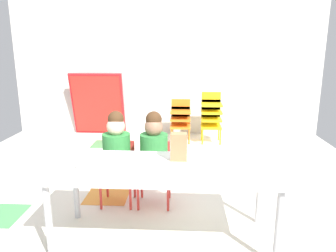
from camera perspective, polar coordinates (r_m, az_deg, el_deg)
ground_plane at (r=3.39m, az=-3.17°, el=-12.56°), size 5.27×5.15×0.02m
back_wall at (r=5.60m, az=-0.42°, el=12.06°), size 5.27×0.10×2.65m
craft_table at (r=2.47m, az=-0.72°, el=-8.26°), size 1.76×0.70×0.62m
seated_child_near_camera at (r=3.07m, az=-9.08°, el=-4.13°), size 0.32×0.32×0.92m
seated_child_middle_seat at (r=3.02m, az=-2.51°, el=-4.29°), size 0.32×0.31×0.92m
kid_chair_orange_stack at (r=5.17m, az=2.24°, el=1.52°), size 0.32×0.30×0.68m
kid_chair_yellow_stack at (r=5.17m, az=7.69°, el=2.10°), size 0.32×0.30×0.80m
folded_activity_table at (r=5.67m, az=-12.37°, el=3.78°), size 0.90×0.29×1.09m
paper_bag_brown at (r=2.54m, az=1.94°, el=-3.71°), size 0.13×0.09×0.22m
paper_plate_near_edge at (r=2.49m, az=-14.83°, el=-7.09°), size 0.18×0.18×0.01m
donut_powdered_on_plate at (r=2.48m, az=-14.86°, el=-6.60°), size 0.12×0.12×0.04m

